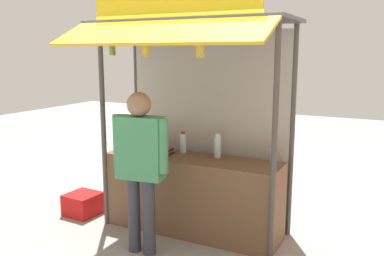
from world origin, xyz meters
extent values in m
plane|color=gray|center=(0.00, 0.00, 0.00)|extent=(20.00, 20.00, 0.00)
cube|color=brown|center=(0.00, 0.00, 0.45)|extent=(2.10, 0.58, 0.91)
cylinder|color=#4C4742|center=(-1.05, -0.29, 1.21)|extent=(0.06, 0.06, 2.42)
cylinder|color=#4C4742|center=(1.05, -0.29, 1.21)|extent=(0.06, 0.06, 2.42)
cylinder|color=#4C4742|center=(-1.05, 0.43, 1.21)|extent=(0.06, 0.06, 2.42)
cylinder|color=#4C4742|center=(1.05, 0.43, 1.21)|extent=(0.06, 0.06, 2.42)
cube|color=#B7B2A8|center=(0.00, 0.43, 1.18)|extent=(2.06, 0.04, 2.37)
cube|color=#3F3F44|center=(0.00, -0.03, 2.44)|extent=(2.30, 0.92, 0.04)
cube|color=gold|center=(0.00, -0.74, 2.30)|extent=(2.26, 0.51, 0.26)
cylinder|color=#59544C|center=(0.00, -0.39, 2.34)|extent=(2.00, 0.02, 0.02)
cylinder|color=silver|center=(-0.56, 0.10, 1.05)|extent=(0.09, 0.09, 0.28)
cylinder|color=white|center=(-0.56, 0.10, 1.21)|extent=(0.06, 0.06, 0.04)
cylinder|color=silver|center=(0.26, 0.15, 1.03)|extent=(0.08, 0.08, 0.25)
cylinder|color=white|center=(0.26, 0.15, 1.17)|extent=(0.05, 0.05, 0.03)
cylinder|color=silver|center=(-0.85, 0.05, 1.02)|extent=(0.07, 0.07, 0.22)
cylinder|color=#198C33|center=(-0.85, 0.05, 1.14)|extent=(0.05, 0.05, 0.03)
cylinder|color=silver|center=(0.91, 0.20, 1.02)|extent=(0.07, 0.07, 0.22)
cylinder|color=red|center=(0.91, 0.20, 1.14)|extent=(0.05, 0.05, 0.03)
cylinder|color=silver|center=(-0.20, 0.16, 1.02)|extent=(0.07, 0.07, 0.23)
cylinder|color=red|center=(-0.20, 0.16, 1.16)|extent=(0.05, 0.05, 0.03)
cube|color=white|center=(-0.40, -0.01, 0.91)|extent=(0.22, 0.25, 0.01)
cube|color=black|center=(-0.39, -0.01, 0.92)|extent=(0.21, 0.25, 0.01)
cube|color=red|center=(-0.39, -0.02, 0.93)|extent=(0.20, 0.24, 0.01)
cube|color=blue|center=(-0.39, -0.03, 0.95)|extent=(0.21, 0.24, 0.01)
cube|color=black|center=(-0.39, -0.02, 0.96)|extent=(0.20, 0.24, 0.01)
cube|color=green|center=(-0.40, -0.02, 0.97)|extent=(0.22, 0.25, 0.01)
cube|color=red|center=(-0.39, -0.01, 0.98)|extent=(0.21, 0.25, 0.01)
cube|color=yellow|center=(-0.69, -0.21, 0.91)|extent=(0.24, 0.27, 0.01)
cube|color=purple|center=(-0.71, -0.22, 0.92)|extent=(0.23, 0.27, 0.01)
cube|color=white|center=(-0.71, -0.21, 0.93)|extent=(0.23, 0.26, 0.01)
cube|color=orange|center=(-0.70, -0.22, 0.94)|extent=(0.23, 0.26, 0.01)
cube|color=purple|center=(-0.69, -0.20, 0.95)|extent=(0.23, 0.26, 0.01)
cube|color=white|center=(-0.71, -0.21, 0.96)|extent=(0.24, 0.27, 0.01)
cube|color=yellow|center=(-0.71, -0.22, 0.97)|extent=(0.23, 0.27, 0.01)
cube|color=red|center=(-0.70, -0.21, 0.98)|extent=(0.25, 0.28, 0.01)
cube|color=orange|center=(-0.69, -0.22, 0.99)|extent=(0.22, 0.26, 0.01)
cylinder|color=#332D23|center=(0.29, -0.39, 2.28)|extent=(0.01, 0.01, 0.08)
cylinder|color=olive|center=(0.29, -0.39, 2.22)|extent=(0.04, 0.04, 0.04)
ellipsoid|color=gold|center=(0.31, -0.39, 2.13)|extent=(0.04, 0.09, 0.16)
ellipsoid|color=gold|center=(0.30, -0.38, 2.13)|extent=(0.06, 0.06, 0.17)
ellipsoid|color=gold|center=(0.29, -0.36, 2.13)|extent=(0.09, 0.04, 0.17)
ellipsoid|color=gold|center=(0.27, -0.37, 2.13)|extent=(0.08, 0.07, 0.17)
ellipsoid|color=gold|center=(0.26, -0.38, 2.13)|extent=(0.05, 0.08, 0.17)
ellipsoid|color=gold|center=(0.27, -0.39, 2.13)|extent=(0.05, 0.07, 0.17)
ellipsoid|color=gold|center=(0.27, -0.41, 2.13)|extent=(0.08, 0.06, 0.17)
ellipsoid|color=gold|center=(0.29, -0.41, 2.13)|extent=(0.08, 0.04, 0.17)
ellipsoid|color=gold|center=(0.31, -0.41, 2.13)|extent=(0.07, 0.08, 0.17)
cylinder|color=#332D23|center=(-0.36, -0.39, 2.27)|extent=(0.01, 0.01, 0.10)
cylinder|color=olive|center=(-0.36, -0.39, 2.20)|extent=(0.04, 0.04, 0.04)
ellipsoid|color=yellow|center=(-0.33, -0.39, 2.13)|extent=(0.04, 0.08, 0.14)
ellipsoid|color=yellow|center=(-0.35, -0.38, 2.13)|extent=(0.06, 0.06, 0.14)
ellipsoid|color=yellow|center=(-0.35, -0.36, 2.13)|extent=(0.08, 0.04, 0.14)
ellipsoid|color=yellow|center=(-0.37, -0.37, 2.13)|extent=(0.07, 0.06, 0.14)
ellipsoid|color=yellow|center=(-0.38, -0.38, 2.13)|extent=(0.04, 0.07, 0.14)
ellipsoid|color=yellow|center=(-0.38, -0.39, 2.13)|extent=(0.04, 0.07, 0.14)
ellipsoid|color=yellow|center=(-0.37, -0.41, 2.13)|extent=(0.07, 0.05, 0.14)
ellipsoid|color=yellow|center=(-0.36, -0.41, 2.13)|extent=(0.07, 0.04, 0.14)
ellipsoid|color=yellow|center=(-0.34, -0.40, 2.13)|extent=(0.07, 0.07, 0.14)
cylinder|color=#332D23|center=(-0.80, -0.39, 2.29)|extent=(0.01, 0.01, 0.07)
cylinder|color=olive|center=(-0.80, -0.39, 2.24)|extent=(0.04, 0.04, 0.04)
ellipsoid|color=olive|center=(-0.78, -0.39, 2.15)|extent=(0.03, 0.07, 0.16)
ellipsoid|color=olive|center=(-0.78, -0.38, 2.15)|extent=(0.05, 0.06, 0.16)
ellipsoid|color=olive|center=(-0.80, -0.37, 2.15)|extent=(0.07, 0.03, 0.16)
ellipsoid|color=olive|center=(-0.82, -0.37, 2.15)|extent=(0.07, 0.07, 0.16)
ellipsoid|color=olive|center=(-0.82, -0.39, 2.15)|extent=(0.03, 0.06, 0.16)
ellipsoid|color=olive|center=(-0.82, -0.40, 2.15)|extent=(0.06, 0.06, 0.16)
ellipsoid|color=olive|center=(-0.80, -0.41, 2.15)|extent=(0.07, 0.03, 0.16)
ellipsoid|color=olive|center=(-0.79, -0.40, 2.15)|extent=(0.06, 0.05, 0.16)
cylinder|color=#383842|center=(-0.32, -0.73, 0.41)|extent=(0.13, 0.13, 0.82)
cylinder|color=#383842|center=(-0.13, -0.73, 0.41)|extent=(0.13, 0.13, 0.82)
cube|color=#3F8C59|center=(-0.23, -0.73, 1.15)|extent=(0.52, 0.28, 0.65)
cylinder|color=#3F8C59|center=(-0.50, -0.73, 1.20)|extent=(0.11, 0.11, 0.55)
cylinder|color=#3F8C59|center=(0.05, -0.73, 1.20)|extent=(0.11, 0.11, 0.55)
sphere|color=#936B4C|center=(-0.23, -0.73, 1.60)|extent=(0.25, 0.25, 0.25)
cube|color=red|center=(-1.52, -0.19, 0.14)|extent=(0.42, 0.42, 0.28)
camera|label=1|loc=(2.13, -4.18, 2.12)|focal=38.87mm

